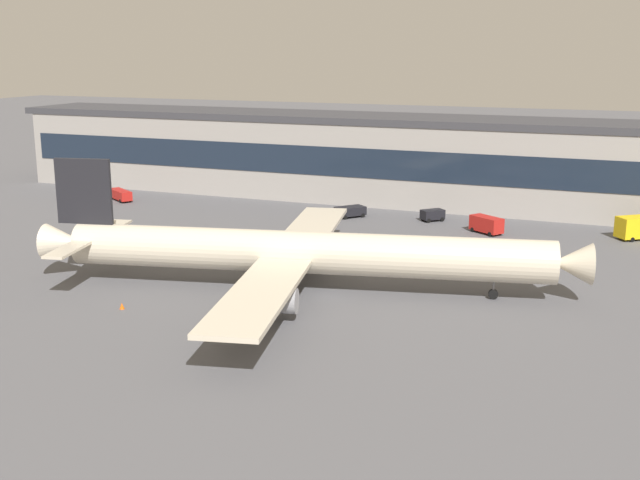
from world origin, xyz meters
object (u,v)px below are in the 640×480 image
(airliner, at_px, (299,252))
(crew_van, at_px, (487,224))
(pushback_tractor, at_px, (350,211))
(baggage_tug, at_px, (433,214))
(traffic_cone_0, at_px, (122,306))
(traffic_cone_1, at_px, (223,312))
(belt_loader, at_px, (120,194))

(airliner, xyz_separation_m, crew_van, (14.83, 36.57, -2.96))
(pushback_tractor, bearing_deg, crew_van, -8.65)
(airliner, relative_size, pushback_tractor, 11.65)
(baggage_tug, xyz_separation_m, crew_van, (9.68, -5.71, 0.37))
(baggage_tug, relative_size, crew_van, 0.72)
(airliner, height_order, pushback_tractor, airliner)
(pushback_tractor, bearing_deg, traffic_cone_0, -96.85)
(traffic_cone_0, distance_m, traffic_cone_1, 11.13)
(traffic_cone_1, bearing_deg, crew_van, 68.63)
(baggage_tug, distance_m, pushback_tractor, 13.58)
(baggage_tug, xyz_separation_m, traffic_cone_1, (-8.97, -53.37, -0.80))
(pushback_tractor, relative_size, belt_loader, 0.83)
(belt_loader, distance_m, crew_van, 66.90)
(traffic_cone_0, bearing_deg, pushback_tractor, 83.15)
(airliner, relative_size, traffic_cone_0, 92.14)
(airliner, bearing_deg, traffic_cone_1, -108.99)
(traffic_cone_1, bearing_deg, traffic_cone_0, -167.38)
(baggage_tug, distance_m, belt_loader, 57.33)
(traffic_cone_0, bearing_deg, traffic_cone_1, 12.62)
(airliner, height_order, baggage_tug, airliner)
(baggage_tug, height_order, pushback_tractor, baggage_tug)
(baggage_tug, relative_size, belt_loader, 0.62)
(crew_van, distance_m, traffic_cone_0, 58.15)
(crew_van, height_order, traffic_cone_1, crew_van)
(pushback_tractor, bearing_deg, airliner, -78.38)
(pushback_tractor, height_order, crew_van, crew_van)
(airliner, relative_size, belt_loader, 9.68)
(airliner, relative_size, baggage_tug, 15.74)
(pushback_tractor, bearing_deg, traffic_cone_1, -85.06)
(baggage_tug, height_order, traffic_cone_1, baggage_tug)
(airliner, bearing_deg, traffic_cone_0, -137.34)
(baggage_tug, distance_m, traffic_cone_1, 54.13)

